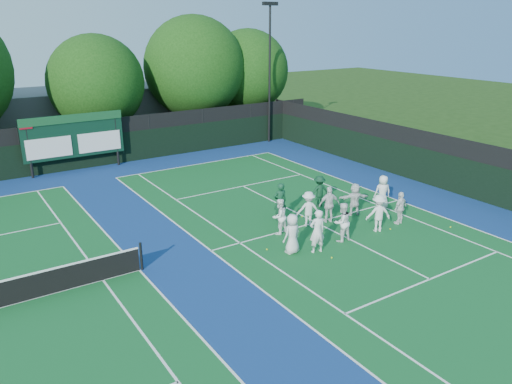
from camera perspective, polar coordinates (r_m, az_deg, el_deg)
ground at (r=22.54m, az=8.48°, el=-4.30°), size 120.00×120.00×0.00m
court_apron at (r=20.19m, az=-6.46°, el=-7.05°), size 34.00×32.00×0.01m
near_court at (r=23.22m, az=6.86°, el=-3.48°), size 11.05×23.85×0.01m
back_fence at (r=33.17m, az=-18.45°, el=4.97°), size 34.00×0.08×3.00m
divider_fence_right at (r=29.16m, az=20.72°, el=2.87°), size 0.08×32.00×3.00m
scoreboard at (r=32.37m, az=-20.13°, el=5.98°), size 6.00×0.21×3.55m
clubhouse at (r=41.67m, az=-16.20°, el=8.78°), size 18.00×6.00×4.00m
light_pole_right at (r=37.82m, az=1.58°, el=15.12°), size 1.20×0.30×10.12m
tree_c at (r=36.52m, az=-17.58°, el=11.57°), size 6.50×6.50×8.10m
tree_d at (r=39.13m, az=-6.90°, el=13.74°), size 7.58×7.58×9.35m
tree_e at (r=41.51m, az=-0.82°, el=13.50°), size 6.54×6.54×8.32m
tennis_ball_0 at (r=19.92m, az=8.65°, el=-7.44°), size 0.07×0.07×0.07m
tennis_ball_1 at (r=23.79m, az=5.29°, el=-2.80°), size 0.07×0.07×0.07m
tennis_ball_2 at (r=24.14m, az=21.34°, el=-3.75°), size 0.07×0.07×0.07m
tennis_ball_3 at (r=20.38m, az=1.26°, el=-6.57°), size 0.07×0.07×0.07m
tennis_ball_4 at (r=24.50m, az=4.94°, el=-2.13°), size 0.07×0.07×0.07m
tennis_ball_5 at (r=23.08m, az=15.09°, el=-4.11°), size 0.07×0.07×0.07m
player_front_0 at (r=19.88m, az=4.16°, el=-4.79°), size 0.88×0.64×1.66m
player_front_1 at (r=20.00m, az=7.02°, el=-4.48°), size 0.74×0.56×1.83m
player_front_2 at (r=21.20m, az=9.80°, el=-3.41°), size 0.84×0.66×1.70m
player_front_3 at (r=22.50m, az=13.82°, el=-2.36°), size 1.26×1.02×1.70m
player_front_4 at (r=23.61m, az=16.17°, el=-1.76°), size 0.96×0.53×1.54m
player_back_0 at (r=21.63m, az=2.69°, el=-2.82°), size 0.87×0.73×1.60m
player_back_1 at (r=22.55m, az=5.99°, el=-1.94°), size 1.21×0.96×1.63m
player_back_2 at (r=23.07m, az=8.37°, el=-1.43°), size 1.09×0.72×1.72m
player_back_3 at (r=24.17m, az=11.20°, el=-0.81°), size 1.54×0.98×1.59m
player_back_4 at (r=25.40m, az=14.26°, el=0.03°), size 0.96×0.81×1.67m
coach_left at (r=23.05m, az=2.76°, el=-1.13°), size 0.72×0.53×1.82m
coach_right at (r=25.01m, az=7.24°, el=0.09°), size 1.12×0.78×1.60m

